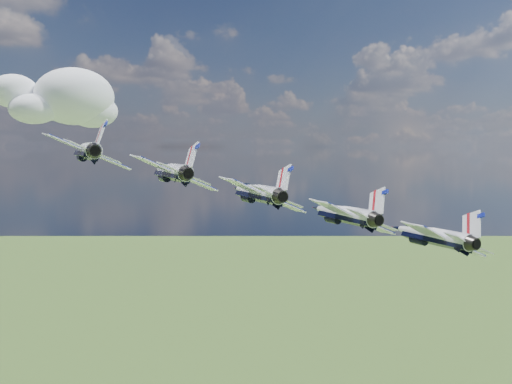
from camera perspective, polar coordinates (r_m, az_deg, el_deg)
cloud_far at (r=292.98m, az=-19.49°, el=8.41°), size 57.78×45.40×22.70m
jet_0 at (r=81.37m, az=-16.58°, el=4.01°), size 15.21×18.78×9.20m
jet_1 at (r=78.20m, az=-8.52°, el=2.09°), size 15.21×18.78×9.20m
jet_2 at (r=76.78m, az=0.00°, el=0.00°), size 15.21×18.78×9.20m
jet_3 at (r=77.20m, az=8.64°, el=-2.11°), size 15.21×18.78×9.20m
jet_4 at (r=79.43m, az=17.00°, el=-4.11°), size 15.21×18.78×9.20m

